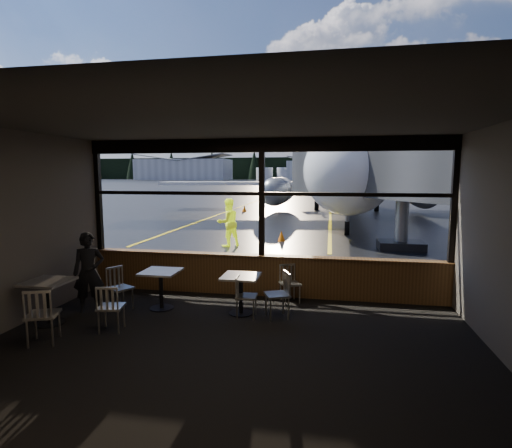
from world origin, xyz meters
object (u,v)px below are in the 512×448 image
(chair_near_w, at_px, (247,297))
(jet_bridge, at_px, (395,180))
(chair_left_s, at_px, (43,315))
(passenger, at_px, (89,272))
(airliner, at_px, (348,138))
(ground_crew, at_px, (228,223))
(chair_near_n, at_px, (290,284))
(cafe_table_left, at_px, (49,303))
(chair_near_e, at_px, (277,295))
(cafe_table_near, at_px, (241,295))
(cafe_table_mid, at_px, (161,290))
(cone_nose, at_px, (281,236))
(chair_mid_s, at_px, (111,307))
(chair_mid_w, at_px, (120,289))
(cone_wing, at_px, (244,208))

(chair_near_w, bearing_deg, jet_bridge, 149.86)
(chair_left_s, distance_m, passenger, 1.54)
(airliner, height_order, ground_crew, airliner)
(jet_bridge, relative_size, chair_near_n, 14.37)
(cafe_table_left, xyz_separation_m, chair_near_w, (3.45, 1.03, -0.01))
(cafe_table_left, relative_size, chair_near_e, 0.91)
(cafe_table_near, xyz_separation_m, chair_near_n, (0.87, 0.89, 0.02))
(chair_near_w, bearing_deg, cafe_table_mid, -96.88)
(cafe_table_near, height_order, cafe_table_mid, cafe_table_mid)
(passenger, relative_size, cone_nose, 3.75)
(cafe_table_near, height_order, chair_mid_s, chair_mid_s)
(chair_near_e, relative_size, chair_near_n, 1.10)
(jet_bridge, xyz_separation_m, chair_mid_w, (-6.24, -6.97, -2.11))
(chair_left_s, bearing_deg, chair_near_n, 16.56)
(jet_bridge, relative_size, chair_mid_s, 13.68)
(ground_crew, bearing_deg, chair_near_n, 71.64)
(airliner, bearing_deg, cone_nose, -100.66)
(jet_bridge, height_order, cafe_table_near, jet_bridge)
(cone_nose, distance_m, cone_wing, 13.25)
(chair_near_w, distance_m, chair_mid_s, 2.44)
(cafe_table_mid, bearing_deg, chair_left_s, -121.58)
(cafe_table_near, relative_size, chair_mid_s, 0.91)
(chair_mid_w, height_order, chair_left_s, chair_left_s)
(cafe_table_mid, xyz_separation_m, chair_mid_w, (-0.80, -0.18, 0.04))
(chair_near_n, bearing_deg, ground_crew, -91.43)
(cafe_table_near, xyz_separation_m, chair_mid_w, (-2.45, -0.19, 0.05))
(chair_mid_w, bearing_deg, chair_left_s, 15.98)
(chair_near_e, bearing_deg, chair_left_s, 94.10)
(cafe_table_left, xyz_separation_m, passenger, (0.33, 0.75, 0.39))
(jet_bridge, xyz_separation_m, chair_mid_s, (-5.82, -8.03, -2.12))
(chair_mid_w, distance_m, passenger, 0.68)
(cafe_table_mid, distance_m, cone_wing, 21.47)
(chair_left_s, bearing_deg, chair_mid_s, 19.43)
(chair_left_s, distance_m, cone_wing, 23.25)
(chair_near_w, relative_size, chair_near_n, 0.99)
(chair_near_w, distance_m, passenger, 3.16)
(chair_left_s, bearing_deg, passenger, 75.08)
(jet_bridge, bearing_deg, chair_mid_w, -131.84)
(chair_left_s, bearing_deg, cafe_table_mid, 37.85)
(cafe_table_left, xyz_separation_m, cone_nose, (3.04, 9.90, -0.20))
(chair_near_w, height_order, chair_near_n, chair_near_n)
(ground_crew, xyz_separation_m, cone_wing, (-2.42, 14.07, -0.67))
(airliner, height_order, passenger, airliner)
(airliner, distance_m, cone_nose, 15.13)
(cafe_table_left, relative_size, cone_nose, 1.92)
(airliner, distance_m, chair_near_n, 22.38)
(airliner, distance_m, cafe_table_near, 23.34)
(ground_crew, distance_m, cone_nose, 2.51)
(chair_mid_w, xyz_separation_m, cone_wing, (-2.09, 21.45, -0.20))
(ground_crew, height_order, cone_nose, ground_crew)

